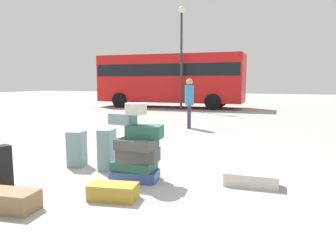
{
  "coord_description": "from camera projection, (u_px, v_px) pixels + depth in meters",
  "views": [
    {
      "loc": [
        2.33,
        -4.55,
        1.56
      ],
      "look_at": [
        -0.1,
        1.19,
        0.7
      ],
      "focal_mm": 34.68,
      "sensor_mm": 36.0,
      "label": 1
    }
  ],
  "objects": [
    {
      "name": "person_bearded_onlooker",
      "position": [
        189.0,
        99.0,
        10.86
      ],
      "size": [
        0.3,
        0.33,
        1.66
      ],
      "rotation": [
        0.0,
        0.0,
        -1.25
      ],
      "color": "#3F334C",
      "rests_on": "ground"
    },
    {
      "name": "suitcase_slate_upright_blue",
      "position": [
        77.0,
        149.0,
        5.99
      ],
      "size": [
        0.35,
        0.38,
        0.66
      ],
      "primitive_type": "cube",
      "rotation": [
        0.0,
        0.0,
        0.27
      ],
      "color": "gray",
      "rests_on": "ground"
    },
    {
      "name": "suitcase_slate_white_trunk",
      "position": [
        107.0,
        150.0,
        5.73
      ],
      "size": [
        0.29,
        0.35,
        0.73
      ],
      "primitive_type": "cube",
      "rotation": [
        0.0,
        0.0,
        0.16
      ],
      "color": "gray",
      "rests_on": "ground"
    },
    {
      "name": "suitcase_cream_behind_tower",
      "position": [
        251.0,
        179.0,
        4.89
      ],
      "size": [
        0.82,
        0.4,
        0.2
      ],
      "primitive_type": "cube",
      "rotation": [
        0.0,
        0.0,
        0.07
      ],
      "color": "beige",
      "rests_on": "ground"
    },
    {
      "name": "parked_bus",
      "position": [
        171.0,
        77.0,
        19.8
      ],
      "size": [
        8.97,
        3.25,
        3.15
      ],
      "rotation": [
        0.0,
        0.0,
        0.08
      ],
      "color": "red",
      "rests_on": "ground"
    },
    {
      "name": "suitcase_brown_foreground_far",
      "position": [
        7.0,
        200.0,
        3.95
      ],
      "size": [
        0.79,
        0.47,
        0.25
      ],
      "primitive_type": "cube",
      "rotation": [
        0.0,
        0.0,
        0.16
      ],
      "color": "olive",
      "rests_on": "ground"
    },
    {
      "name": "suitcase_slate_right_side",
      "position": [
        129.0,
        145.0,
        7.5
      ],
      "size": [
        0.65,
        0.38,
        0.23
      ],
      "primitive_type": "cube",
      "rotation": [
        0.0,
        0.0,
        0.12
      ],
      "color": "gray",
      "rests_on": "ground"
    },
    {
      "name": "ground_plane",
      "position": [
        145.0,
        178.0,
        5.26
      ],
      "size": [
        80.0,
        80.0,
        0.0
      ],
      "primitive_type": "plane",
      "color": "#9E9E99"
    },
    {
      "name": "lamp_post",
      "position": [
        181.0,
        42.0,
        17.65
      ],
      "size": [
        0.36,
        0.36,
        5.58
      ],
      "color": "#333338",
      "rests_on": "ground"
    },
    {
      "name": "suitcase_tower",
      "position": [
        136.0,
        150.0,
        5.09
      ],
      "size": [
        0.89,
        0.57,
        1.23
      ],
      "color": "#334F99",
      "rests_on": "ground"
    },
    {
      "name": "suitcase_tan_left_side",
      "position": [
        113.0,
        192.0,
        4.32
      ],
      "size": [
        0.69,
        0.46,
        0.21
      ],
      "primitive_type": "cube",
      "rotation": [
        0.0,
        0.0,
        0.21
      ],
      "color": "#B28C33",
      "rests_on": "ground"
    }
  ]
}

